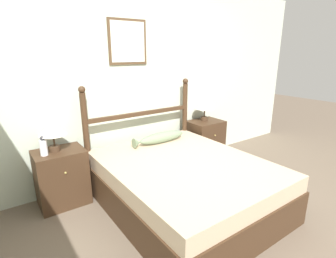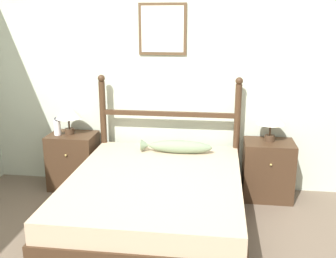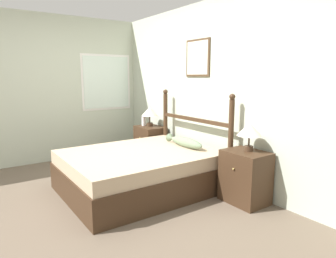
% 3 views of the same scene
% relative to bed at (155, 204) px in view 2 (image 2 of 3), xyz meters
% --- Properties ---
extents(wall_back, '(6.40, 0.08, 2.55)m').
position_rel_bed_xyz_m(wall_back, '(-0.00, 1.09, 1.02)').
color(wall_back, beige).
rests_on(wall_back, ground_plane).
extents(bed, '(1.55, 1.92, 0.52)m').
position_rel_bed_xyz_m(bed, '(0.00, 0.00, 0.00)').
color(bed, '#3D2819').
rests_on(bed, ground_plane).
extents(headboard, '(1.56, 0.08, 1.29)m').
position_rel_bed_xyz_m(headboard, '(-0.00, 0.92, 0.45)').
color(headboard, '#3D2819').
rests_on(headboard, ground_plane).
extents(nightstand_left, '(0.52, 0.42, 0.63)m').
position_rel_bed_xyz_m(nightstand_left, '(-1.08, 0.83, 0.06)').
color(nightstand_left, '#3D2819').
rests_on(nightstand_left, ground_plane).
extents(nightstand_right, '(0.52, 0.42, 0.63)m').
position_rel_bed_xyz_m(nightstand_right, '(1.08, 0.83, 0.06)').
color(nightstand_right, '#3D2819').
rests_on(nightstand_right, ground_plane).
extents(table_lamp_left, '(0.29, 0.29, 0.34)m').
position_rel_bed_xyz_m(table_lamp_left, '(-1.11, 0.84, 0.62)').
color(table_lamp_left, '#422D1E').
rests_on(table_lamp_left, nightstand_left).
extents(table_lamp_right, '(0.29, 0.29, 0.34)m').
position_rel_bed_xyz_m(table_lamp_right, '(1.08, 0.87, 0.62)').
color(table_lamp_right, '#422D1E').
rests_on(table_lamp_right, nightstand_right).
extents(bottle, '(0.08, 0.08, 0.21)m').
position_rel_bed_xyz_m(bottle, '(-1.23, 0.79, 0.46)').
color(bottle, white).
rests_on(bottle, nightstand_left).
extents(fish_pillow, '(0.74, 0.14, 0.14)m').
position_rel_bed_xyz_m(fish_pillow, '(0.12, 0.66, 0.33)').
color(fish_pillow, gray).
rests_on(fish_pillow, bed).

